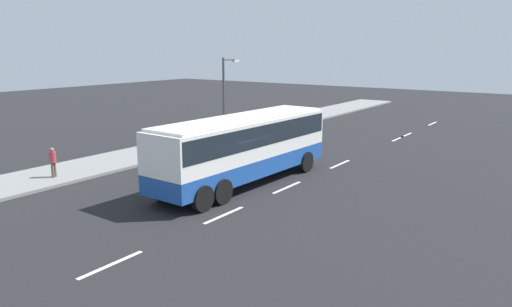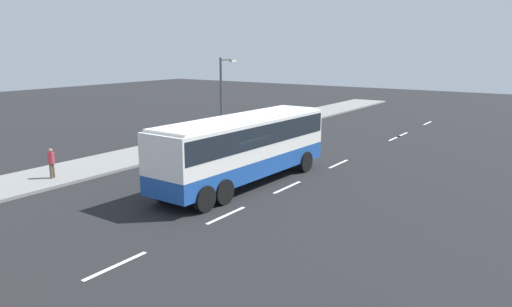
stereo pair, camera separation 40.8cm
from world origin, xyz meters
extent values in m
plane|color=black|center=(0.00, 0.00, 0.00)|extent=(120.00, 120.00, 0.00)
cube|color=gray|center=(0.00, 8.91, 0.07)|extent=(80.00, 4.00, 0.15)
cube|color=white|center=(-8.85, -2.00, 0.00)|extent=(2.40, 0.16, 0.01)
cube|color=white|center=(-3.37, -2.00, 0.00)|extent=(2.40, 0.16, 0.01)
cube|color=white|center=(1.39, -2.00, 0.00)|extent=(2.40, 0.16, 0.01)
cube|color=white|center=(7.14, -2.00, 0.00)|extent=(2.40, 0.16, 0.01)
cube|color=white|center=(16.85, -2.00, 0.00)|extent=(2.40, 0.16, 0.01)
cube|color=white|center=(18.64, -2.00, 0.00)|extent=(2.40, 0.16, 0.01)
cube|color=white|center=(25.66, -2.00, 0.00)|extent=(2.40, 0.16, 0.01)
cube|color=#1E4C9E|center=(0.72, 0.05, 0.98)|extent=(10.89, 2.80, 0.85)
cube|color=white|center=(0.72, 0.05, 2.29)|extent=(10.89, 2.80, 1.77)
cube|color=black|center=(0.72, 0.05, 2.54)|extent=(10.67, 2.82, 0.98)
cube|color=black|center=(6.07, -0.11, 2.38)|extent=(0.19, 2.29, 1.42)
cube|color=white|center=(0.72, 0.05, 3.24)|extent=(10.45, 2.64, 0.12)
cylinder|color=black|center=(4.56, 1.13, 0.55)|extent=(1.11, 0.33, 1.10)
cylinder|color=black|center=(4.49, -1.26, 0.55)|extent=(1.11, 0.33, 1.10)
cylinder|color=black|center=(-2.26, 1.33, 0.55)|extent=(1.11, 0.33, 1.10)
cylinder|color=black|center=(-2.33, -1.06, 0.55)|extent=(1.11, 0.33, 1.10)
cylinder|color=black|center=(-3.45, 1.36, 0.55)|extent=(1.11, 0.33, 1.10)
cylinder|color=black|center=(-3.52, -1.02, 0.55)|extent=(1.11, 0.33, 1.10)
cylinder|color=brown|center=(-4.29, 8.23, 0.52)|extent=(0.14, 0.14, 0.74)
cylinder|color=brown|center=(-4.13, 8.28, 0.52)|extent=(0.14, 0.14, 0.74)
cylinder|color=#B2333F|center=(-4.21, 8.26, 1.17)|extent=(0.32, 0.32, 0.56)
sphere|color=#9E7051|center=(-4.21, 8.26, 1.55)|extent=(0.20, 0.20, 0.20)
cylinder|color=#47474C|center=(8.41, 7.49, 3.00)|extent=(0.16, 0.16, 5.70)
cylinder|color=#47474C|center=(9.09, 7.49, 5.70)|extent=(1.37, 0.10, 0.10)
cube|color=silver|center=(9.77, 7.49, 5.60)|extent=(0.50, 0.24, 0.16)
camera|label=1|loc=(-17.48, -13.53, 6.49)|focal=33.89mm
camera|label=2|loc=(-17.71, -13.19, 6.49)|focal=33.89mm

